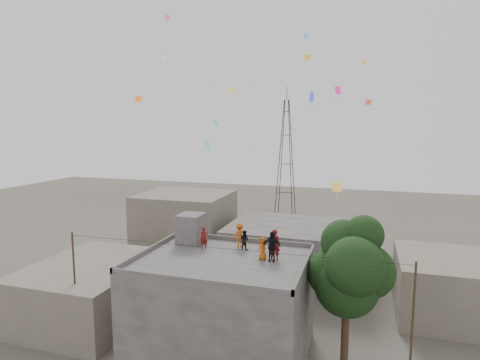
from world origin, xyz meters
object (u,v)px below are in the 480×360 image
Objects in this scene: stair_head_box at (191,229)px; person_red_adult at (274,245)px; tree at (351,269)px; person_dark_adult at (272,246)px; transmission_tower at (286,158)px.

stair_head_box is 6.42m from person_red_adult.
person_dark_adult is at bearing 179.82° from tree.
stair_head_box reaches higher than person_red_adult.
transmission_tower is 39.82m from person_red_adult.
person_dark_adult is at bearing -18.19° from stair_head_box.
person_red_adult is at bearing -79.90° from transmission_tower.
person_red_adult is at bearing 176.75° from tree.
person_red_adult is at bearing -15.86° from stair_head_box.
transmission_tower reaches higher than stair_head_box.
tree is 4.60m from person_dark_adult.
tree is 4.50m from person_red_adult.
tree is 41.12m from transmission_tower.
tree is at bearing -10.74° from stair_head_box.
transmission_tower is 11.21× the size of person_dark_adult.
tree is 0.45× the size of transmission_tower.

